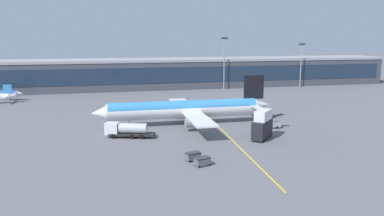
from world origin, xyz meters
The scene contains 11 objects.
ground_plane centered at (0.00, 0.00, 0.00)m, with size 700.00×700.00×0.00m, color slate.
apron_lead_in_line centered at (4.48, 2.00, 0.00)m, with size 0.30×80.00×0.01m, color yellow.
terminal_building centered at (16.35, 78.20, 6.30)m, with size 181.21×21.15×12.56m.
main_airliner centered at (-3.04, 6.70, 3.93)m, with size 45.82×36.21×12.05m.
fuel_tanker centered at (-18.13, -2.71, 1.75)m, with size 11.05×5.63×3.25m.
catering_lift centered at (10.35, -10.59, 3.07)m, with size 6.46×6.68×6.30m.
belt_loader centered at (15.74, -1.68, 0.99)m, with size 7.02×2.96×3.49m.
baggage_cart_0 centered at (-6.64, -24.25, 0.78)m, with size 2.98×2.25×1.48m.
baggage_cart_1 centered at (-7.55, -21.18, 0.78)m, with size 2.98×2.25×1.48m.
apron_light_mast_0 centered at (26.65, 66.24, 12.82)m, with size 2.80×0.50×21.74m.
apron_light_mast_1 centered at (62.18, 66.24, 11.49)m, with size 2.80×0.50×19.19m.
Camera 1 is at (-22.22, -82.93, 21.59)m, focal length 34.77 mm.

